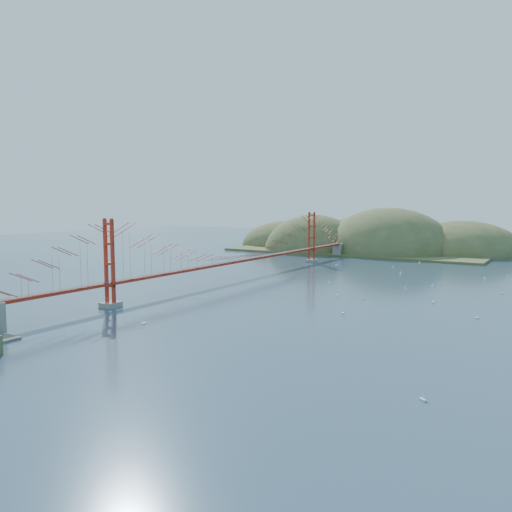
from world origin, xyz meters
The scene contains 20 objects.
ground centered at (0.00, 0.00, 0.00)m, with size 320.00×320.00×0.00m, color #2A4055.
bridge centered at (0.00, 0.18, 7.01)m, with size 2.20×94.40×12.00m.
far_headlands centered at (2.21, 68.52, 0.00)m, with size 84.00×58.00×25.00m.
sailboat_10 centered at (10.25, -34.26, 0.16)m, with size 0.54×0.63×0.73m.
sailboat_14 centered at (35.20, -4.13, 0.15)m, with size 0.51×0.61×0.70m.
sailboat_7 centered at (18.87, 31.22, 0.15)m, with size 0.58×0.52×0.66m.
sailboat_16 centered at (28.82, 5.10, 0.14)m, with size 0.51×0.49×0.58m.
sailboat_12 centered at (21.67, 42.00, 0.14)m, with size 0.55×0.51×0.62m.
sailboat_1 centered at (21.83, -6.17, 0.15)m, with size 0.68×0.68×0.71m.
sailboat_8 centered at (32.03, 9.40, 0.15)m, with size 0.61×0.61×0.68m.
sailboat_15 centered at (23.20, 21.65, 0.15)m, with size 0.46×0.56×0.66m.
sailboat_2 centered at (26.06, -6.78, 0.14)m, with size 0.54×0.54×0.60m.
sailboat_17 centered at (41.14, 28.86, 0.14)m, with size 0.56×0.54×0.63m.
sailboat_3 centered at (7.27, 27.83, 0.16)m, with size 0.64×0.63×0.72m.
sailboat_6 centered at (27.29, -17.11, 0.16)m, with size 0.64×0.66×0.74m.
sailboat_4 centered at (38.01, 22.82, 0.15)m, with size 0.61×0.61×0.65m.
sailboat_0 centered at (16.25, 3.47, 0.13)m, with size 0.42×0.49×0.56m.
sailboat_11 centered at (42.35, 8.74, 0.15)m, with size 0.62×0.61×0.69m.
sailboat_13 centered at (41.79, -11.23, 0.14)m, with size 0.56×0.56×0.59m.
sailboat_extra_0 centered at (42.59, -40.00, 0.15)m, with size 0.61×0.61×0.65m.
Camera 1 is at (50.56, -74.34, 13.57)m, focal length 35.00 mm.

